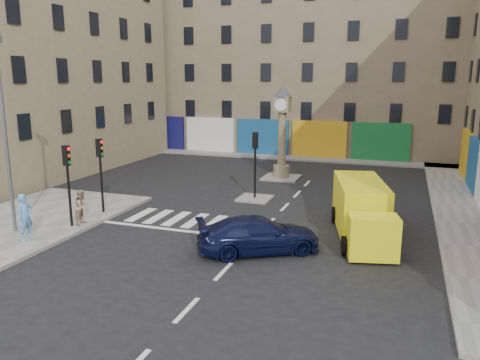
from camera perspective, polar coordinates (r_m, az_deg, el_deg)
The scene contains 16 objects.
ground at distance 18.74m, azimuth 0.23°, elevation -8.81°, with size 120.00×120.00×0.00m, color black.
sidewalk_right at distance 27.50m, azimuth 24.98°, elevation -2.89°, with size 2.60×30.00×0.15m, color gray.
sidewalk_far at distance 40.46m, azimuth 5.20°, elevation 2.82°, with size 32.00×2.40×0.15m, color gray.
island_near at distance 26.55m, azimuth 1.81°, elevation -2.26°, with size 1.80×1.80×0.12m, color gray.
island_far at distance 32.17m, azimuth 5.05°, elevation 0.30°, with size 2.40×2.40×0.12m, color gray.
building_far at distance 45.58m, azimuth 7.28°, elevation 14.47°, with size 32.00×10.00×17.00m, color #856F59.
building_left at distance 37.74m, azimuth -22.12°, elevation 12.62°, with size 8.00×20.00×15.00m, color #8D7C5C.
traffic_light_left_near at distance 22.20m, azimuth -20.27°, elevation 0.84°, with size 0.28×0.22×3.70m.
traffic_light_left_far at distance 24.06m, azimuth -16.66°, elevation 1.93°, with size 0.28×0.22×3.70m.
traffic_light_island at distance 26.03m, azimuth 1.85°, elevation 3.14°, with size 0.28×0.22×3.70m.
lamp_post at distance 22.17m, azimuth -26.81°, elevation 5.94°, with size 0.50×0.25×8.30m.
clock_pillar at distance 31.62m, azimuth 5.17°, elevation 6.49°, with size 1.20×1.20×6.10m.
navy_sedan at distance 18.59m, azimuth 2.30°, elevation -6.68°, with size 1.98×4.86×1.41m, color black.
yellow_van at distance 20.97m, azimuth 14.63°, elevation -3.58°, with size 3.34×6.62×2.31m.
pedestrian_blue at distance 21.32m, azimuth -24.71°, elevation -4.13°, with size 0.71×0.47×1.96m, color #5C95D4.
pedestrian_tan at distance 22.71m, azimuth -18.69°, elevation -3.11°, with size 0.79×0.61×1.62m, color tan.
Camera 1 is at (5.73, -16.50, 6.78)m, focal length 35.00 mm.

